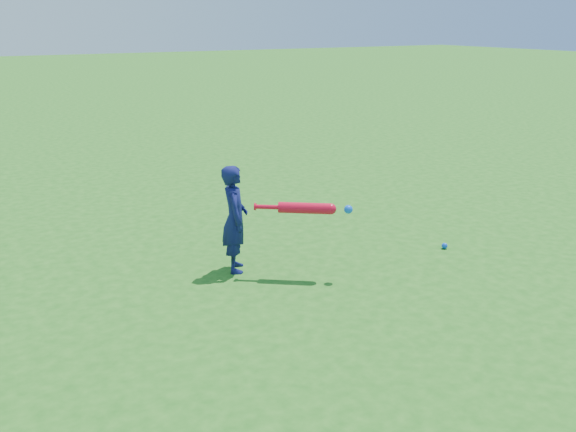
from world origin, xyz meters
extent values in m
plane|color=#1C5F16|center=(0.00, 0.00, 0.00)|extent=(80.00, 80.00, 0.00)
imported|color=#10144D|center=(0.05, -0.05, 0.51)|extent=(0.37, 0.44, 1.02)
sphere|color=blue|center=(2.19, -0.61, 0.03)|extent=(0.06, 0.06, 0.06)
cylinder|color=red|center=(0.18, -0.21, 0.65)|extent=(0.05, 0.06, 0.07)
cylinder|color=red|center=(0.28, -0.28, 0.65)|extent=(0.21, 0.17, 0.04)
cylinder|color=red|center=(0.55, -0.48, 0.65)|extent=(0.44, 0.36, 0.10)
sphere|color=red|center=(0.74, -0.62, 0.65)|extent=(0.10, 0.10, 0.10)
sphere|color=blue|center=(0.87, -0.72, 0.65)|extent=(0.08, 0.08, 0.08)
camera|label=1|loc=(-2.38, -5.24, 2.30)|focal=40.00mm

